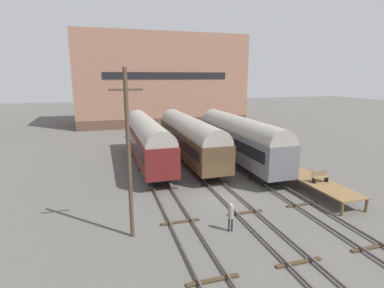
{
  "coord_description": "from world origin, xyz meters",
  "views": [
    {
      "loc": [
        -9.17,
        -20.41,
        9.35
      ],
      "look_at": [
        0.0,
        9.8,
        2.2
      ],
      "focal_mm": 28.0,
      "sensor_mm": 36.0,
      "label": 1
    }
  ],
  "objects": [
    {
      "name": "train_car_maroon",
      "position": [
        -4.69,
        10.84,
        2.9
      ],
      "size": [
        2.92,
        16.97,
        5.09
      ],
      "color": "black",
      "rests_on": "ground"
    },
    {
      "name": "track_right",
      "position": [
        4.69,
        0.0,
        0.14
      ],
      "size": [
        2.6,
        60.0,
        0.26
      ],
      "color": "#4C4742",
      "rests_on": "ground"
    },
    {
      "name": "bench",
      "position": [
        7.23,
        -1.62,
        1.57
      ],
      "size": [
        1.4,
        0.4,
        0.91
      ],
      "color": "brown",
      "rests_on": "station_platform"
    },
    {
      "name": "track_middle",
      "position": [
        0.0,
        0.0,
        0.14
      ],
      "size": [
        2.6,
        60.0,
        0.26
      ],
      "color": "#4C4742",
      "rests_on": "ground"
    },
    {
      "name": "track_left",
      "position": [
        -4.69,
        0.0,
        0.14
      ],
      "size": [
        2.6,
        60.0,
        0.26
      ],
      "color": "#4C4742",
      "rests_on": "ground"
    },
    {
      "name": "train_car_brown",
      "position": [
        0.0,
        10.72,
        2.85
      ],
      "size": [
        3.03,
        17.43,
        5.03
      ],
      "color": "black",
      "rests_on": "ground"
    },
    {
      "name": "train_car_grey",
      "position": [
        4.69,
        7.84,
        2.99
      ],
      "size": [
        2.86,
        16.58,
        5.23
      ],
      "color": "black",
      "rests_on": "ground"
    },
    {
      "name": "person_worker",
      "position": [
        -2.0,
        -4.97,
        1.11
      ],
      "size": [
        0.32,
        0.32,
        1.82
      ],
      "color": "#282833",
      "rests_on": "ground"
    },
    {
      "name": "utility_pole",
      "position": [
        -7.85,
        -3.8,
        5.08
      ],
      "size": [
        1.8,
        0.24,
        9.83
      ],
      "color": "#473828",
      "rests_on": "ground"
    },
    {
      "name": "station_platform",
      "position": [
        7.21,
        2.01,
        1.0
      ],
      "size": [
        2.41,
        14.84,
        1.08
      ],
      "color": "brown",
      "rests_on": "ground"
    },
    {
      "name": "ground_plane",
      "position": [
        0.0,
        0.0,
        0.0
      ],
      "size": [
        200.0,
        200.0,
        0.0
      ],
      "primitive_type": "plane",
      "color": "#56544F"
    },
    {
      "name": "warehouse_building",
      "position": [
        2.69,
        41.1,
        8.62
      ],
      "size": [
        32.54,
        13.73,
        17.24
      ],
      "color": "brown",
      "rests_on": "ground"
    }
  ]
}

